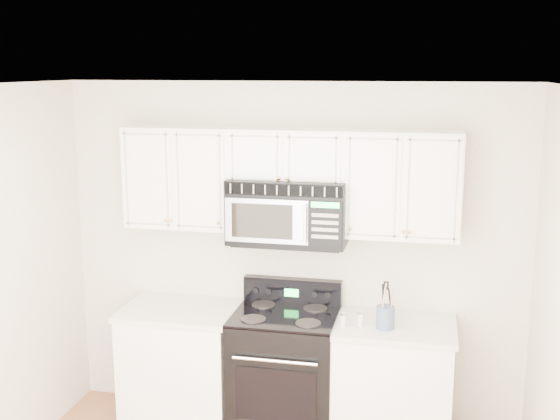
# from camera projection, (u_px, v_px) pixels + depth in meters

# --- Properties ---
(room) EXTENTS (3.51, 3.51, 2.61)m
(room) POSITION_uv_depth(u_px,v_px,m) (228.00, 340.00, 3.67)
(room) COLOR brown
(room) RESTS_ON ground
(base_cabinet_left) EXTENTS (0.86, 0.65, 0.92)m
(base_cabinet_left) POSITION_uv_depth(u_px,v_px,m) (182.00, 369.00, 5.39)
(base_cabinet_left) COLOR white
(base_cabinet_left) RESTS_ON ground
(base_cabinet_right) EXTENTS (0.86, 0.65, 0.92)m
(base_cabinet_right) POSITION_uv_depth(u_px,v_px,m) (392.00, 388.00, 5.06)
(base_cabinet_right) COLOR white
(base_cabinet_right) RESTS_ON ground
(range) EXTENTS (0.75, 0.69, 1.12)m
(range) POSITION_uv_depth(u_px,v_px,m) (285.00, 371.00, 5.20)
(range) COLOR black
(range) RESTS_ON ground
(upper_cabinets) EXTENTS (2.44, 0.37, 0.75)m
(upper_cabinets) POSITION_uv_depth(u_px,v_px,m) (288.00, 175.00, 5.06)
(upper_cabinets) COLOR white
(upper_cabinets) RESTS_ON ground
(microwave) EXTENTS (0.85, 0.47, 0.47)m
(microwave) POSITION_uv_depth(u_px,v_px,m) (289.00, 211.00, 5.06)
(microwave) COLOR black
(microwave) RESTS_ON ground
(utensil_crock) EXTENTS (0.13, 0.13, 0.34)m
(utensil_crock) POSITION_uv_depth(u_px,v_px,m) (385.00, 316.00, 4.85)
(utensil_crock) COLOR #424F6C
(utensil_crock) RESTS_ON base_cabinet_right
(shaker_salt) EXTENTS (0.04, 0.04, 0.10)m
(shaker_salt) POSITION_uv_depth(u_px,v_px,m) (343.00, 320.00, 4.89)
(shaker_salt) COLOR silver
(shaker_salt) RESTS_ON base_cabinet_right
(shaker_pepper) EXTENTS (0.05, 0.05, 0.11)m
(shaker_pepper) POSITION_uv_depth(u_px,v_px,m) (360.00, 319.00, 4.90)
(shaker_pepper) COLOR silver
(shaker_pepper) RESTS_ON base_cabinet_right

